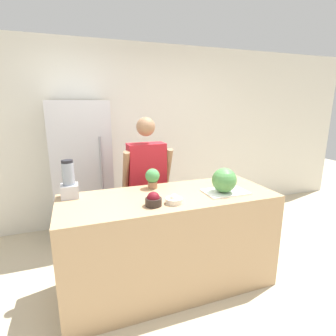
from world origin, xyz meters
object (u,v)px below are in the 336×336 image
at_px(refrigerator, 83,172).
at_px(blender, 69,182).
at_px(bowl_cherries, 153,200).
at_px(person, 147,186).
at_px(bowl_cream, 174,200).
at_px(watermelon, 224,180).
at_px(potted_plant, 152,177).

xyz_separation_m(refrigerator, blender, (-0.14, -1.05, 0.18)).
distance_m(bowl_cherries, blender, 0.79).
distance_m(person, bowl_cream, 0.90).
bearing_deg(blender, watermelon, -15.56).
bearing_deg(bowl_cream, watermelon, 8.20).
relative_size(refrigerator, bowl_cream, 12.44).
height_order(person, watermelon, person).
distance_m(refrigerator, watermelon, 1.88).
bearing_deg(refrigerator, bowl_cream, -65.62).
height_order(blender, potted_plant, blender).
relative_size(bowl_cherries, blender, 0.40).
relative_size(watermelon, bowl_cherries, 1.68).
distance_m(person, blender, 0.97).
bearing_deg(potted_plant, bowl_cream, -83.44).
bearing_deg(refrigerator, person, -41.81).
bearing_deg(bowl_cherries, potted_plant, 74.21).
distance_m(refrigerator, bowl_cream, 1.66).
xyz_separation_m(bowl_cream, potted_plant, (-0.05, 0.46, 0.08)).
height_order(refrigerator, bowl_cherries, refrigerator).
bearing_deg(potted_plant, person, 82.33).
xyz_separation_m(watermelon, bowl_cherries, (-0.71, -0.07, -0.08)).
distance_m(refrigerator, potted_plant, 1.23).
bearing_deg(bowl_cream, refrigerator, 114.38).
bearing_deg(bowl_cream, bowl_cherries, 177.54).
distance_m(watermelon, potted_plant, 0.69).
bearing_deg(person, bowl_cherries, -101.85).
height_order(refrigerator, person, refrigerator).
distance_m(refrigerator, blender, 1.08).
distance_m(bowl_cream, potted_plant, 0.47).
bearing_deg(blender, refrigerator, 82.21).
bearing_deg(bowl_cream, potted_plant, 96.56).
height_order(refrigerator, blender, refrigerator).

